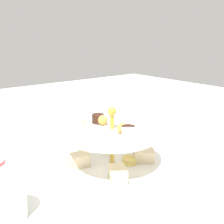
% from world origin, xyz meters
% --- Properties ---
extents(ground_plane, '(2.40, 2.40, 0.00)m').
position_xyz_m(ground_plane, '(0.00, 0.00, 0.00)').
color(ground_plane, silver).
extents(tiered_serving_stand, '(0.27, 0.27, 0.15)m').
position_xyz_m(tiered_serving_stand, '(0.00, -0.00, 0.05)').
color(tiered_serving_stand, white).
rests_on(tiered_serving_stand, ground_plane).
extents(water_glass_tall_right, '(0.07, 0.07, 0.13)m').
position_xyz_m(water_glass_tall_right, '(0.17, 0.19, 0.07)').
color(water_glass_tall_right, silver).
rests_on(water_glass_tall_right, ground_plane).
extents(water_glass_short_left, '(0.06, 0.06, 0.08)m').
position_xyz_m(water_glass_short_left, '(-0.25, -0.03, 0.04)').
color(water_glass_short_left, silver).
rests_on(water_glass_short_left, ground_plane).
extents(butter_knife_right, '(0.17, 0.05, 0.00)m').
position_xyz_m(butter_knife_right, '(-0.10, 0.29, 0.00)').
color(butter_knife_right, silver).
rests_on(butter_knife_right, ground_plane).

